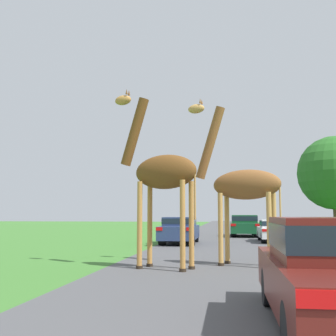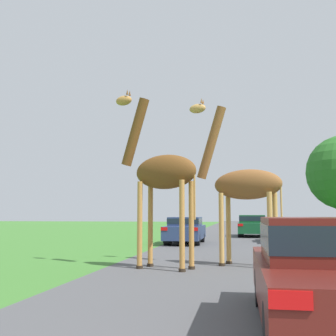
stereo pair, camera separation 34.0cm
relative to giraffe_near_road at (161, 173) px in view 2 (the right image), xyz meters
name	(u,v)px [view 2 (the right image)]	position (x,y,z in m)	size (l,w,h in m)	color
road	(238,235)	(1.97, 19.79, -2.69)	(7.15, 120.00, 0.00)	#4C4C4F
giraffe_near_road	(161,173)	(0.00, 0.00, 0.00)	(2.69, 1.30, 5.27)	#B77F3D
giraffe_companion	(242,183)	(2.27, 1.00, -0.25)	(2.91, 1.38, 5.19)	tan
car_lead_maroon	(335,270)	(3.43, -5.77, -1.91)	(1.99, 4.53, 1.47)	#561914
car_queue_right	(284,230)	(4.49, 12.05, -2.04)	(1.90, 4.14, 1.19)	silver
car_queue_left	(185,229)	(-0.62, 9.96, -1.97)	(1.75, 4.29, 1.35)	navy
car_far_ahead	(252,225)	(2.94, 17.67, -1.93)	(1.87, 4.59, 1.43)	#144C28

